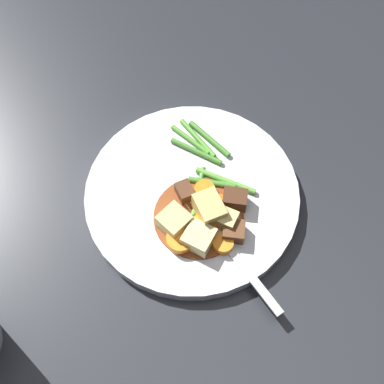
# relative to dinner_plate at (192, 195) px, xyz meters

# --- Properties ---
(ground_plane) EXTENTS (3.00, 3.00, 0.00)m
(ground_plane) POSITION_rel_dinner_plate_xyz_m (0.00, 0.00, -0.01)
(ground_plane) COLOR #26282D
(dinner_plate) EXTENTS (0.27, 0.27, 0.02)m
(dinner_plate) POSITION_rel_dinner_plate_xyz_m (0.00, 0.00, 0.00)
(dinner_plate) COLOR white
(dinner_plate) RESTS_ON ground_plane
(stew_sauce) EXTENTS (0.11, 0.11, 0.00)m
(stew_sauce) POSITION_rel_dinner_plate_xyz_m (0.03, 0.01, 0.01)
(stew_sauce) COLOR brown
(stew_sauce) RESTS_ON dinner_plate
(carrot_slice_0) EXTENTS (0.05, 0.05, 0.01)m
(carrot_slice_0) POSITION_rel_dinner_plate_xyz_m (0.07, -0.01, 0.02)
(carrot_slice_0) COLOR orange
(carrot_slice_0) RESTS_ON dinner_plate
(carrot_slice_1) EXTENTS (0.04, 0.04, 0.01)m
(carrot_slice_1) POSITION_rel_dinner_plate_xyz_m (0.00, 0.02, 0.01)
(carrot_slice_1) COLOR orange
(carrot_slice_1) RESTS_ON dinner_plate
(carrot_slice_2) EXTENTS (0.03, 0.03, 0.01)m
(carrot_slice_2) POSITION_rel_dinner_plate_xyz_m (0.02, 0.04, 0.01)
(carrot_slice_2) COLOR orange
(carrot_slice_2) RESTS_ON dinner_plate
(carrot_slice_3) EXTENTS (0.03, 0.03, 0.01)m
(carrot_slice_3) POSITION_rel_dinner_plate_xyz_m (0.07, 0.04, 0.01)
(carrot_slice_3) COLOR orange
(carrot_slice_3) RESTS_ON dinner_plate
(carrot_slice_4) EXTENTS (0.04, 0.04, 0.01)m
(carrot_slice_4) POSITION_rel_dinner_plate_xyz_m (0.05, 0.02, 0.01)
(carrot_slice_4) COLOR orange
(carrot_slice_4) RESTS_ON dinner_plate
(potato_chunk_0) EXTENTS (0.04, 0.04, 0.02)m
(potato_chunk_0) POSITION_rel_dinner_plate_xyz_m (0.07, 0.01, 0.02)
(potato_chunk_0) COLOR #EAD68C
(potato_chunk_0) RESTS_ON dinner_plate
(potato_chunk_1) EXTENTS (0.05, 0.05, 0.03)m
(potato_chunk_1) POSITION_rel_dinner_plate_xyz_m (0.03, 0.02, 0.03)
(potato_chunk_1) COLOR #DBBC6B
(potato_chunk_1) RESTS_ON dinner_plate
(potato_chunk_2) EXTENTS (0.03, 0.03, 0.02)m
(potato_chunk_2) POSITION_rel_dinner_plate_xyz_m (0.04, 0.05, 0.02)
(potato_chunk_2) COLOR #E5CC7A
(potato_chunk_2) RESTS_ON dinner_plate
(potato_chunk_3) EXTENTS (0.05, 0.05, 0.03)m
(potato_chunk_3) POSITION_rel_dinner_plate_xyz_m (0.05, -0.02, 0.02)
(potato_chunk_3) COLOR #E5CC7A
(potato_chunk_3) RESTS_ON dinner_plate
(meat_chunk_0) EXTENTS (0.02, 0.03, 0.02)m
(meat_chunk_0) POSITION_rel_dinner_plate_xyz_m (0.01, 0.05, 0.02)
(meat_chunk_0) COLOR #4C2B19
(meat_chunk_0) RESTS_ON dinner_plate
(meat_chunk_1) EXTENTS (0.03, 0.03, 0.02)m
(meat_chunk_1) POSITION_rel_dinner_plate_xyz_m (0.01, -0.01, 0.02)
(meat_chunk_1) COLOR #56331E
(meat_chunk_1) RESTS_ON dinner_plate
(meat_chunk_2) EXTENTS (0.03, 0.03, 0.02)m
(meat_chunk_2) POSITION_rel_dinner_plate_xyz_m (0.05, 0.06, 0.02)
(meat_chunk_2) COLOR brown
(meat_chunk_2) RESTS_ON dinner_plate
(green_bean_0) EXTENTS (0.06, 0.05, 0.01)m
(green_bean_0) POSITION_rel_dinner_plate_xyz_m (-0.08, 0.00, 0.01)
(green_bean_0) COLOR #599E38
(green_bean_0) RESTS_ON dinner_plate
(green_bean_1) EXTENTS (0.03, 0.08, 0.01)m
(green_bean_1) POSITION_rel_dinner_plate_xyz_m (-0.02, 0.04, 0.01)
(green_bean_1) COLOR #66AD42
(green_bean_1) RESTS_ON dinner_plate
(green_bean_2) EXTENTS (0.01, 0.06, 0.01)m
(green_bean_2) POSITION_rel_dinner_plate_xyz_m (-0.01, 0.02, 0.01)
(green_bean_2) COLOR #4C8E33
(green_bean_2) RESTS_ON dinner_plate
(green_bean_3) EXTENTS (0.04, 0.06, 0.01)m
(green_bean_3) POSITION_rel_dinner_plate_xyz_m (-0.08, -0.01, 0.01)
(green_bean_3) COLOR #599E38
(green_bean_3) RESTS_ON dinner_plate
(green_bean_4) EXTENTS (0.07, 0.01, 0.01)m
(green_bean_4) POSITION_rel_dinner_plate_xyz_m (0.00, 0.01, 0.01)
(green_bean_4) COLOR #4C8E33
(green_bean_4) RESTS_ON dinner_plate
(green_bean_5) EXTENTS (0.05, 0.06, 0.01)m
(green_bean_5) POSITION_rel_dinner_plate_xyz_m (-0.08, 0.02, 0.01)
(green_bean_5) COLOR #4C8E33
(green_bean_5) RESTS_ON dinner_plate
(green_bean_6) EXTENTS (0.04, 0.07, 0.01)m
(green_bean_6) POSITION_rel_dinner_plate_xyz_m (-0.06, 0.00, 0.01)
(green_bean_6) COLOR #4C8E33
(green_bean_6) RESTS_ON dinner_plate
(fork) EXTENTS (0.14, 0.12, 0.00)m
(fork) POSITION_rel_dinner_plate_xyz_m (0.08, 0.05, 0.01)
(fork) COLOR silver
(fork) RESTS_ON dinner_plate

